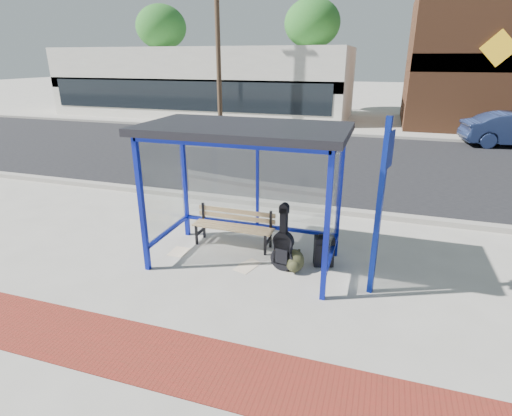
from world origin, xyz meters
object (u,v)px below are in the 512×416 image
(bench, at_px, (234,225))
(backpack, at_px, (295,262))
(guitar_bag, at_px, (283,247))
(suitcase, at_px, (324,251))

(bench, distance_m, backpack, 1.52)
(guitar_bag, bearing_deg, suitcase, 39.61)
(guitar_bag, height_order, suitcase, guitar_bag)
(suitcase, height_order, backpack, suitcase)
(suitcase, distance_m, backpack, 0.58)
(guitar_bag, distance_m, suitcase, 0.75)
(bench, relative_size, guitar_bag, 1.39)
(backpack, bearing_deg, guitar_bag, 170.60)
(bench, xyz_separation_m, guitar_bag, (1.14, -0.66, -0.00))
(guitar_bag, bearing_deg, bench, 159.65)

